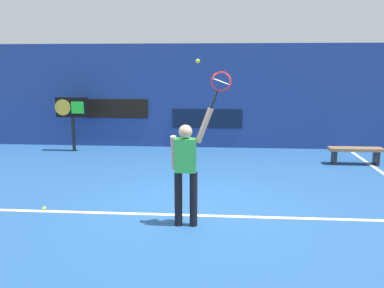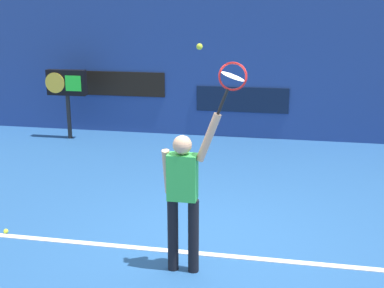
{
  "view_description": "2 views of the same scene",
  "coord_description": "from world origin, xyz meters",
  "px_view_note": "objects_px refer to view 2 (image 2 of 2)",
  "views": [
    {
      "loc": [
        0.49,
        -7.18,
        2.64
      ],
      "look_at": [
        0.0,
        -0.81,
        1.37
      ],
      "focal_mm": 38.0,
      "sensor_mm": 36.0,
      "label": 1
    },
    {
      "loc": [
        1.03,
        -6.15,
        3.1
      ],
      "look_at": [
        -0.11,
        -0.21,
        1.42
      ],
      "focal_mm": 46.65,
      "sensor_mm": 36.0,
      "label": 2
    }
  ],
  "objects_px": {
    "scoreboard_clock": "(66,86)",
    "spare_ball": "(6,231)",
    "tennis_player": "(183,192)",
    "tennis_racket": "(232,79)",
    "tennis_ball": "(199,47)"
  },
  "relations": [
    {
      "from": "scoreboard_clock",
      "to": "spare_ball",
      "type": "bearing_deg",
      "value": -75.52
    },
    {
      "from": "tennis_player",
      "to": "scoreboard_clock",
      "type": "bearing_deg",
      "value": 125.42
    },
    {
      "from": "tennis_player",
      "to": "tennis_racket",
      "type": "xyz_separation_m",
      "value": [
        0.54,
        -0.0,
        1.33
      ]
    },
    {
      "from": "tennis_racket",
      "to": "spare_ball",
      "type": "height_order",
      "value": "tennis_racket"
    },
    {
      "from": "tennis_racket",
      "to": "scoreboard_clock",
      "type": "distance_m",
      "value": 7.28
    },
    {
      "from": "tennis_racket",
      "to": "scoreboard_clock",
      "type": "height_order",
      "value": "tennis_racket"
    },
    {
      "from": "tennis_player",
      "to": "tennis_racket",
      "type": "height_order",
      "value": "tennis_racket"
    },
    {
      "from": "tennis_player",
      "to": "tennis_ball",
      "type": "bearing_deg",
      "value": 2.57
    },
    {
      "from": "tennis_player",
      "to": "spare_ball",
      "type": "distance_m",
      "value": 2.89
    },
    {
      "from": "tennis_player",
      "to": "scoreboard_clock",
      "type": "xyz_separation_m",
      "value": [
        -3.98,
        5.6,
        0.27
      ]
    },
    {
      "from": "tennis_player",
      "to": "tennis_racket",
      "type": "distance_m",
      "value": 1.43
    },
    {
      "from": "tennis_player",
      "to": "tennis_racket",
      "type": "bearing_deg",
      "value": -0.45
    },
    {
      "from": "tennis_ball",
      "to": "spare_ball",
      "type": "bearing_deg",
      "value": 170.0
    },
    {
      "from": "tennis_player",
      "to": "spare_ball",
      "type": "relative_size",
      "value": 28.96
    },
    {
      "from": "tennis_racket",
      "to": "scoreboard_clock",
      "type": "relative_size",
      "value": 0.38
    }
  ]
}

